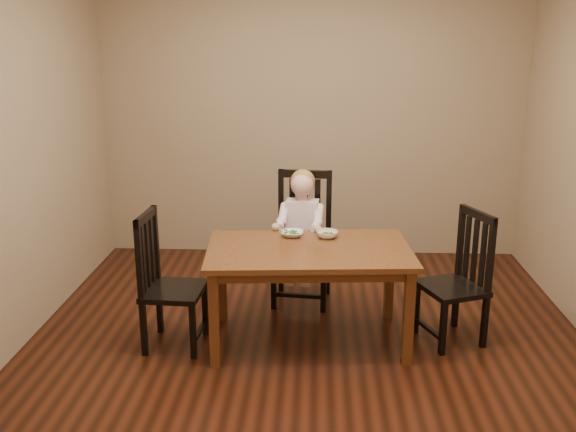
{
  "coord_description": "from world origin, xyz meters",
  "views": [
    {
      "loc": [
        0.05,
        -4.11,
        2.14
      ],
      "look_at": [
        -0.15,
        0.25,
        0.87
      ],
      "focal_mm": 40.0,
      "sensor_mm": 36.0,
      "label": 1
    }
  ],
  "objects_px": {
    "chair_right": "(458,280)",
    "toddler": "(302,224)",
    "dining_table": "(309,259)",
    "chair_child": "(303,240)",
    "bowl_veg": "(327,234)",
    "chair_left": "(167,283)",
    "bowl_peas": "(292,234)"
  },
  "relations": [
    {
      "from": "chair_child",
      "to": "chair_left",
      "type": "relative_size",
      "value": 1.1
    },
    {
      "from": "toddler",
      "to": "chair_child",
      "type": "bearing_deg",
      "value": -90.0
    },
    {
      "from": "chair_child",
      "to": "bowl_peas",
      "type": "height_order",
      "value": "chair_child"
    },
    {
      "from": "dining_table",
      "to": "toddler",
      "type": "xyz_separation_m",
      "value": [
        -0.07,
        0.69,
        0.04
      ]
    },
    {
      "from": "dining_table",
      "to": "chair_child",
      "type": "distance_m",
      "value": 0.76
    },
    {
      "from": "chair_right",
      "to": "bowl_veg",
      "type": "xyz_separation_m",
      "value": [
        -0.92,
        0.16,
        0.27
      ]
    },
    {
      "from": "dining_table",
      "to": "bowl_peas",
      "type": "distance_m",
      "value": 0.3
    },
    {
      "from": "dining_table",
      "to": "chair_left",
      "type": "xyz_separation_m",
      "value": [
        -0.98,
        -0.1,
        -0.16
      ]
    },
    {
      "from": "dining_table",
      "to": "chair_left",
      "type": "relative_size",
      "value": 1.51
    },
    {
      "from": "chair_child",
      "to": "toddler",
      "type": "height_order",
      "value": "chair_child"
    },
    {
      "from": "chair_left",
      "to": "chair_right",
      "type": "height_order",
      "value": "chair_left"
    },
    {
      "from": "dining_table",
      "to": "bowl_peas",
      "type": "height_order",
      "value": "bowl_peas"
    },
    {
      "from": "dining_table",
      "to": "bowl_peas",
      "type": "bearing_deg",
      "value": 116.72
    },
    {
      "from": "dining_table",
      "to": "chair_right",
      "type": "xyz_separation_m",
      "value": [
        1.05,
        0.07,
        -0.16
      ]
    },
    {
      "from": "toddler",
      "to": "bowl_veg",
      "type": "xyz_separation_m",
      "value": [
        0.19,
        -0.46,
        0.07
      ]
    },
    {
      "from": "chair_child",
      "to": "bowl_veg",
      "type": "xyz_separation_m",
      "value": [
        0.19,
        -0.51,
        0.22
      ]
    },
    {
      "from": "toddler",
      "to": "chair_right",
      "type": "bearing_deg",
      "value": 156.66
    },
    {
      "from": "chair_right",
      "to": "toddler",
      "type": "height_order",
      "value": "toddler"
    },
    {
      "from": "toddler",
      "to": "bowl_peas",
      "type": "height_order",
      "value": "toddler"
    },
    {
      "from": "toddler",
      "to": "bowl_peas",
      "type": "distance_m",
      "value": 0.45
    },
    {
      "from": "chair_right",
      "to": "bowl_peas",
      "type": "height_order",
      "value": "chair_right"
    },
    {
      "from": "dining_table",
      "to": "bowl_peas",
      "type": "relative_size",
      "value": 9.08
    },
    {
      "from": "chair_left",
      "to": "bowl_peas",
      "type": "bearing_deg",
      "value": 115.9
    },
    {
      "from": "chair_left",
      "to": "toddler",
      "type": "distance_m",
      "value": 1.23
    },
    {
      "from": "dining_table",
      "to": "toddler",
      "type": "relative_size",
      "value": 2.49
    },
    {
      "from": "dining_table",
      "to": "chair_left",
      "type": "height_order",
      "value": "chair_left"
    },
    {
      "from": "chair_right",
      "to": "bowl_veg",
      "type": "distance_m",
      "value": 0.97
    },
    {
      "from": "chair_child",
      "to": "chair_left",
      "type": "xyz_separation_m",
      "value": [
        -0.92,
        -0.85,
        -0.04
      ]
    },
    {
      "from": "dining_table",
      "to": "toddler",
      "type": "distance_m",
      "value": 0.7
    },
    {
      "from": "bowl_peas",
      "to": "bowl_veg",
      "type": "bearing_deg",
      "value": -3.84
    },
    {
      "from": "toddler",
      "to": "bowl_veg",
      "type": "bearing_deg",
      "value": 118.7
    },
    {
      "from": "bowl_peas",
      "to": "chair_left",
      "type": "bearing_deg",
      "value": -157.51
    }
  ]
}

